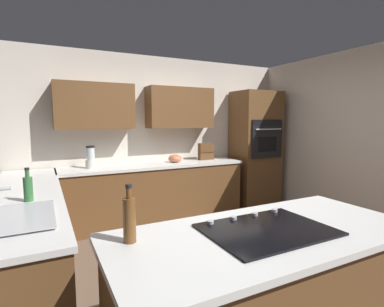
{
  "coord_description": "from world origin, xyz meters",
  "views": [
    {
      "loc": [
        1.64,
        2.56,
        1.58
      ],
      "look_at": [
        -0.31,
        -1.27,
        1.09
      ],
      "focal_mm": 27.5,
      "sensor_mm": 36.0,
      "label": 1
    }
  ],
  "objects": [
    {
      "name": "ground_plane",
      "position": [
        0.0,
        0.0,
        0.0
      ],
      "size": [
        14.0,
        14.0,
        0.0
      ],
      "primitive_type": "plane",
      "color": "brown"
    },
    {
      "name": "wall_back",
      "position": [
        0.07,
        -2.05,
        1.41
      ],
      "size": [
        6.0,
        0.44,
        2.6
      ],
      "color": "silver",
      "rests_on": "ground"
    },
    {
      "name": "wall_left",
      "position": [
        -2.45,
        -0.3,
        1.3
      ],
      "size": [
        0.1,
        4.0,
        2.6
      ],
      "primitive_type": "cube",
      "color": "silver",
      "rests_on": "ground"
    },
    {
      "name": "lower_cabinets_back",
      "position": [
        0.1,
        -1.72,
        0.43
      ],
      "size": [
        2.8,
        0.6,
        0.86
      ],
      "primitive_type": "cube",
      "color": "brown",
      "rests_on": "ground"
    },
    {
      "name": "countertop_back",
      "position": [
        0.1,
        -1.72,
        0.88
      ],
      "size": [
        2.84,
        0.64,
        0.04
      ],
      "primitive_type": "cube",
      "color": "silver",
      "rests_on": "lower_cabinets_back"
    },
    {
      "name": "lower_cabinets_side",
      "position": [
        1.82,
        -0.55,
        0.43
      ],
      "size": [
        0.6,
        2.9,
        0.86
      ],
      "primitive_type": "cube",
      "color": "brown",
      "rests_on": "ground"
    },
    {
      "name": "countertop_side",
      "position": [
        1.82,
        -0.55,
        0.88
      ],
      "size": [
        0.64,
        2.94,
        0.04
      ],
      "primitive_type": "cube",
      "color": "silver",
      "rests_on": "lower_cabinets_side"
    },
    {
      "name": "island_base",
      "position": [
        0.44,
        1.21,
        0.43
      ],
      "size": [
        1.9,
        0.81,
        0.86
      ],
      "primitive_type": "cube",
      "color": "brown",
      "rests_on": "ground"
    },
    {
      "name": "island_top",
      "position": [
        0.44,
        1.21,
        0.88
      ],
      "size": [
        1.98,
        0.89,
        0.04
      ],
      "primitive_type": "cube",
      "color": "silver",
      "rests_on": "island_base"
    },
    {
      "name": "wall_oven",
      "position": [
        -1.85,
        -1.72,
        1.05
      ],
      "size": [
        0.8,
        0.66,
        2.09
      ],
      "color": "brown",
      "rests_on": "ground"
    },
    {
      "name": "sink_unit",
      "position": [
        1.83,
        0.27,
        0.92
      ],
      "size": [
        0.46,
        0.7,
        0.23
      ],
      "color": "#515456",
      "rests_on": "countertop_side"
    },
    {
      "name": "cooktop",
      "position": [
        0.44,
        1.2,
        0.91
      ],
      "size": [
        0.76,
        0.56,
        0.03
      ],
      "color": "black",
      "rests_on": "island_top"
    },
    {
      "name": "blender",
      "position": [
        1.05,
        -1.76,
        1.04
      ],
      "size": [
        0.15,
        0.15,
        0.32
      ],
      "color": "beige",
      "rests_on": "countertop_back"
    },
    {
      "name": "mixing_bowl",
      "position": [
        -0.25,
        -1.76,
        0.96
      ],
      "size": [
        0.22,
        0.22,
        0.12
      ],
      "primitive_type": "ellipsoid",
      "color": "#CC724C",
      "rests_on": "countertop_back"
    },
    {
      "name": "spice_rack",
      "position": [
        -0.85,
        -1.8,
        1.04
      ],
      "size": [
        0.27,
        0.11,
        0.28
      ],
      "color": "brown",
      "rests_on": "countertop_back"
    },
    {
      "name": "dish_soap_bottle",
      "position": [
        1.77,
        -0.21,
        1.01
      ],
      "size": [
        0.07,
        0.07,
        0.28
      ],
      "color": "#336B38",
      "rests_on": "countertop_side"
    },
    {
      "name": "oil_bottle",
      "position": [
        1.23,
        0.99,
        1.04
      ],
      "size": [
        0.07,
        0.07,
        0.33
      ],
      "color": "brown",
      "rests_on": "island_top"
    }
  ]
}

